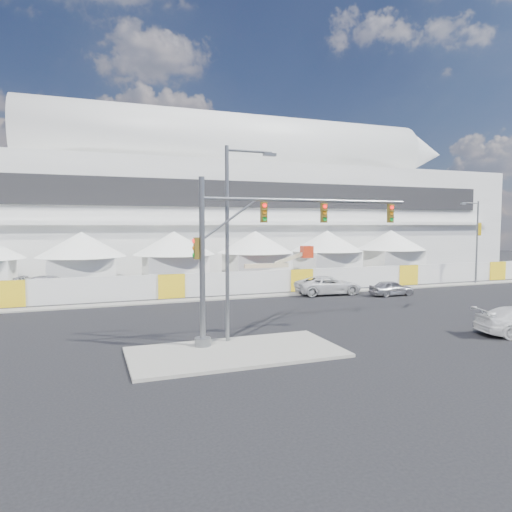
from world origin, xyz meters
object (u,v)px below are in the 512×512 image
object	(u,v)px
pickup_curb	(328,285)
lot_car_c	(51,285)
sedan_silver	(391,288)
traffic_mast	(249,251)
streetlight_median	(232,230)
streetlight_curb	(476,236)
boom_lift	(260,278)
lot_car_b	(411,271)
lot_car_a	(409,273)

from	to	relation	value
pickup_curb	lot_car_c	size ratio (longest dim) A/B	1.02
sedan_silver	pickup_curb	bearing A→B (deg)	63.08
pickup_curb	traffic_mast	xyz separation A→B (m)	(-12.06, -13.23, 3.99)
traffic_mast	streetlight_median	bearing A→B (deg)	146.72
lot_car_c	streetlight_curb	xyz separation A→B (m)	(40.25, -7.32, 4.09)
sedan_silver	boom_lift	distance (m)	11.84
traffic_mast	streetlight_median	distance (m)	1.38
lot_car_c	traffic_mast	world-z (taller)	traffic_mast
sedan_silver	lot_car_b	bearing A→B (deg)	-44.31
sedan_silver	streetlight_curb	xyz separation A→B (m)	(12.79, 3.40, 4.26)
pickup_curb	boom_lift	size ratio (longest dim) A/B	0.72
pickup_curb	lot_car_b	size ratio (longest dim) A/B	1.40
lot_car_b	sedan_silver	bearing A→B (deg)	121.09
pickup_curb	streetlight_median	bearing A→B (deg)	139.66
streetlight_curb	streetlight_median	bearing A→B (deg)	-155.80
traffic_mast	streetlight_curb	bearing A→B (deg)	25.52
lot_car_a	streetlight_median	bearing A→B (deg)	125.88
lot_car_a	streetlight_curb	distance (m)	7.97
boom_lift	lot_car_c	bearing A→B (deg)	174.10
pickup_curb	streetlight_median	xyz separation A→B (m)	(-12.81, -12.74, 5.04)
sedan_silver	lot_car_b	world-z (taller)	lot_car_b
boom_lift	lot_car_b	bearing A→B (deg)	13.33
sedan_silver	lot_car_b	size ratio (longest dim) A/B	0.93
lot_car_a	lot_car_c	bearing A→B (deg)	87.58
lot_car_a	boom_lift	world-z (taller)	boom_lift
lot_car_b	streetlight_curb	distance (m)	8.47
lot_car_a	traffic_mast	world-z (taller)	traffic_mast
streetlight_curb	traffic_mast	bearing A→B (deg)	-154.48
sedan_silver	lot_car_b	distance (m)	14.73
lot_car_a	boom_lift	distance (m)	18.63
lot_car_c	streetlight_curb	world-z (taller)	streetlight_curb
boom_lift	pickup_curb	bearing A→B (deg)	-42.29
pickup_curb	streetlight_median	distance (m)	18.76
lot_car_b	lot_car_c	size ratio (longest dim) A/B	0.73
traffic_mast	boom_lift	bearing A→B (deg)	67.38
streetlight_curb	boom_lift	world-z (taller)	streetlight_curb
streetlight_curb	pickup_curb	bearing A→B (deg)	-177.07
lot_car_b	lot_car_c	xyz separation A→B (m)	(-37.92, 0.35, 0.12)
streetlight_median	streetlight_curb	world-z (taller)	streetlight_median
sedan_silver	streetlight_median	size ratio (longest dim) A/B	0.39
lot_car_b	streetlight_curb	size ratio (longest dim) A/B	0.49
lot_car_c	lot_car_b	bearing A→B (deg)	-69.92
pickup_curb	boom_lift	xyz separation A→B (m)	(-4.53, 4.84, 0.28)
sedan_silver	streetlight_curb	bearing A→B (deg)	-74.16
lot_car_b	pickup_curb	bearing A→B (deg)	103.70
lot_car_c	streetlight_curb	bearing A→B (deg)	-79.70
lot_car_a	traffic_mast	distance (m)	33.05
streetlight_median	traffic_mast	bearing A→B (deg)	-33.28
traffic_mast	lot_car_b	bearing A→B (deg)	37.73
lot_car_b	streetlight_median	size ratio (longest dim) A/B	0.42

